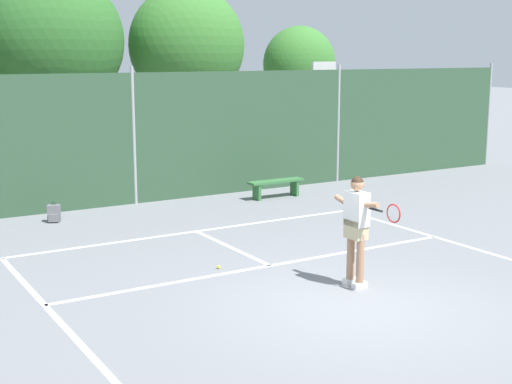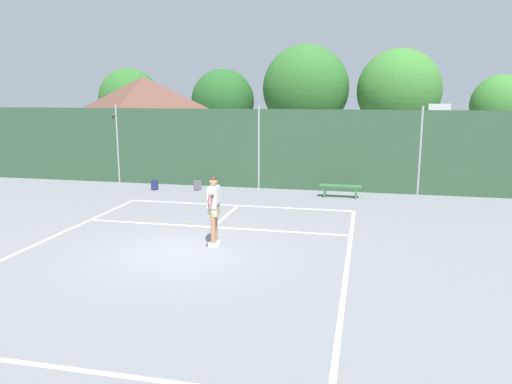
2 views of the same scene
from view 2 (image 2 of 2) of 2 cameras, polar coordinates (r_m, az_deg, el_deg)
name	(u,v)px [view 2 (image 2 of 2)]	position (r m, az deg, el deg)	size (l,w,h in m)	color
ground_plane	(184,252)	(12.80, -8.33, -6.89)	(120.00, 120.00, 0.00)	slate
court_markings	(192,245)	(13.38, -7.34, -6.05)	(8.30, 11.10, 0.01)	white
chainlink_fence	(259,149)	(20.94, 0.33, 4.98)	(26.09, 0.09, 3.49)	#2D4C33
basketball_hoop	(438,133)	(22.57, 20.19, 6.37)	(0.90, 0.67, 3.55)	#284CB2
clubhouse_building	(145,123)	(25.93, -12.69, 7.72)	(5.57, 4.55, 4.81)	silver
treeline_backdrop	(303,94)	(30.06, 5.49, 11.13)	(25.79, 4.58, 6.82)	brown
tennis_player	(214,205)	(12.99, -4.88, -1.46)	(0.28, 1.43, 1.85)	silver
tennis_ball	(189,222)	(15.60, -7.77, -3.44)	(0.07, 0.07, 0.07)	#CCE033
backpack_navy	(155,185)	(21.20, -11.60, 0.77)	(0.32, 0.30, 0.46)	navy
backpack_grey	(198,185)	(20.84, -6.74, 0.75)	(0.33, 0.32, 0.46)	slate
courtside_bench	(340,188)	(19.46, 9.68, 0.42)	(1.60, 0.36, 0.48)	#336B38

